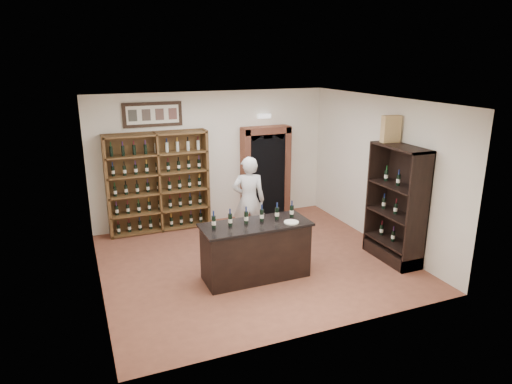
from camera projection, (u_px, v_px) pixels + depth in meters
floor at (253, 261)px, 8.65m from camera, size 5.50×5.50×0.00m
ceiling at (253, 101)px, 7.79m from camera, size 5.50×5.50×0.00m
wall_back at (213, 158)px, 10.44m from camera, size 5.50×0.04×3.00m
wall_left at (93, 203)px, 7.22m from camera, size 0.04×5.00×3.00m
wall_right at (379, 171)px, 9.22m from camera, size 0.04×5.00×3.00m
wine_shelf at (158, 182)px, 9.93m from camera, size 2.20×0.38×2.20m
framed_picture at (153, 114)px, 9.64m from camera, size 1.25×0.04×0.52m
arched_doorway at (265, 170)px, 10.84m from camera, size 1.17×0.35×2.17m
emergency_light at (264, 116)px, 10.56m from camera, size 0.30×0.10×0.10m
tasting_counter at (256, 251)px, 7.90m from camera, size 1.88×0.78×1.00m
counter_bottle_0 at (214, 222)px, 7.53m from camera, size 0.07×0.07×0.30m
counter_bottle_1 at (230, 220)px, 7.64m from camera, size 0.07×0.07×0.30m
counter_bottle_2 at (246, 217)px, 7.74m from camera, size 0.07×0.07×0.30m
counter_bottle_3 at (262, 215)px, 7.85m from camera, size 0.07×0.07×0.30m
counter_bottle_4 at (277, 213)px, 7.95m from camera, size 0.07×0.07×0.30m
counter_bottle_5 at (292, 211)px, 8.05m from camera, size 0.07×0.07×0.30m
side_cabinet at (396, 222)px, 8.55m from camera, size 0.48×1.20×2.20m
shopkeeper at (249, 201)px, 9.26m from camera, size 0.77×0.61×1.83m
plate at (291, 222)px, 7.80m from camera, size 0.25×0.25×0.02m
wine_crate at (391, 129)px, 8.39m from camera, size 0.36×0.18×0.49m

